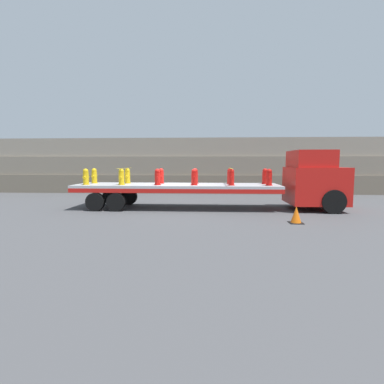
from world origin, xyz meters
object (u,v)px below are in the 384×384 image
fire_hydrant_yellow_near_1 (121,177)px  fire_hydrant_red_far_5 (265,176)px  truck_cab (316,180)px  fire_hydrant_red_near_3 (194,177)px  fire_hydrant_red_far_4 (230,176)px  fire_hydrant_yellow_far_1 (127,176)px  fire_hydrant_red_far_3 (195,176)px  flatbed_trailer (164,189)px  traffic_cone (296,215)px  fire_hydrant_red_near_2 (158,177)px  fire_hydrant_red_near_5 (269,177)px  fire_hydrant_red_near_4 (231,177)px  fire_hydrant_yellow_near_0 (86,177)px  fire_hydrant_yellow_far_0 (94,176)px  fire_hydrant_red_far_2 (161,176)px

fire_hydrant_yellow_near_1 → fire_hydrant_red_far_5: same height
truck_cab → fire_hydrant_red_far_5: (-2.38, 0.54, 0.14)m
fire_hydrant_red_near_3 → fire_hydrant_red_far_4: (1.78, 1.07, 0.00)m
fire_hydrant_yellow_far_1 → fire_hydrant_red_far_3: size_ratio=1.00×
flatbed_trailer → traffic_cone: bearing=-31.7°
fire_hydrant_red_near_2 → truck_cab: bearing=4.0°
flatbed_trailer → fire_hydrant_red_far_5: 5.20m
flatbed_trailer → fire_hydrant_red_near_3: fire_hydrant_red_near_3 is taller
traffic_cone → truck_cab: bearing=61.4°
fire_hydrant_red_near_5 → traffic_cone: size_ratio=1.22×
fire_hydrant_red_near_2 → fire_hydrant_red_near_4: bearing=0.0°
flatbed_trailer → fire_hydrant_yellow_near_0: bearing=-171.9°
fire_hydrant_yellow_far_0 → fire_hydrant_red_far_4: 7.14m
fire_hydrant_yellow_near_0 → fire_hydrant_red_near_3: same height
fire_hydrant_yellow_near_1 → traffic_cone: size_ratio=1.22×
fire_hydrant_red_near_3 → fire_hydrant_red_far_3: same height
fire_hydrant_red_near_3 → fire_hydrant_red_far_4: size_ratio=1.00×
fire_hydrant_yellow_near_0 → fire_hydrant_yellow_far_0: 1.07m
fire_hydrant_red_near_2 → fire_hydrant_red_far_3: same height
flatbed_trailer → fire_hydrant_yellow_far_0: (-3.78, 0.54, 0.61)m
truck_cab → fire_hydrant_red_near_5: bearing=-167.3°
fire_hydrant_yellow_near_1 → fire_hydrant_red_near_3: 3.57m
fire_hydrant_red_near_4 → fire_hydrant_red_far_2: bearing=163.2°
traffic_cone → fire_hydrant_red_near_5: bearing=99.3°
truck_cab → fire_hydrant_yellow_far_0: size_ratio=3.63×
fire_hydrant_yellow_near_0 → fire_hydrant_red_far_2: 3.73m
fire_hydrant_yellow_far_0 → traffic_cone: size_ratio=1.22×
flatbed_trailer → fire_hydrant_red_far_3: 1.77m
flatbed_trailer → fire_hydrant_red_far_3: (1.57, 0.54, 0.61)m
fire_hydrant_yellow_far_1 → fire_hydrant_red_far_5: same height
truck_cab → fire_hydrant_red_near_4: size_ratio=3.63×
fire_hydrant_yellow_far_1 → fire_hydrant_red_near_3: bearing=-16.8°
fire_hydrant_red_near_3 → fire_hydrant_red_far_5: bearing=16.8°
fire_hydrant_yellow_far_0 → fire_hydrant_red_far_5: same height
fire_hydrant_yellow_near_0 → fire_hydrant_red_far_5: same height
fire_hydrant_red_near_3 → fire_hydrant_yellow_near_0: bearing=180.0°
fire_hydrant_red_near_3 → fire_hydrant_red_far_4: bearing=31.1°
truck_cab → fire_hydrant_red_far_3: bearing=174.8°
fire_hydrant_red_far_5 → fire_hydrant_red_near_5: bearing=-90.0°
fire_hydrant_red_near_3 → fire_hydrant_red_near_5: 3.57m
fire_hydrant_yellow_near_1 → traffic_cone: (7.62, -2.93, -1.28)m
fire_hydrant_red_near_5 → fire_hydrant_yellow_near_0: bearing=180.0°
fire_hydrant_yellow_far_1 → fire_hydrant_red_near_3: size_ratio=1.00×
fire_hydrant_yellow_near_1 → fire_hydrant_red_near_3: bearing=0.0°
fire_hydrant_yellow_near_1 → fire_hydrant_red_far_5: (7.14, 1.07, 0.00)m
flatbed_trailer → traffic_cone: size_ratio=15.58×
flatbed_trailer → fire_hydrant_red_far_3: bearing=18.8°
truck_cab → fire_hydrant_red_near_3: size_ratio=3.63×
fire_hydrant_red_near_3 → fire_hydrant_red_far_5: size_ratio=1.00×
fire_hydrant_red_near_3 → fire_hydrant_red_far_3: (0.00, 1.07, 0.00)m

